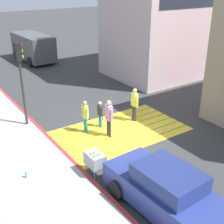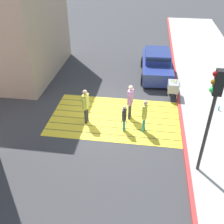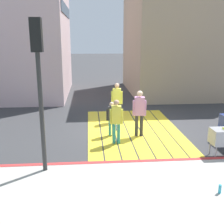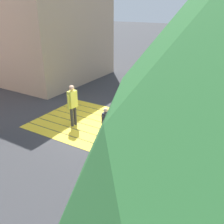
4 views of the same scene
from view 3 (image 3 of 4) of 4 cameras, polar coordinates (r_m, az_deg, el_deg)
name	(u,v)px [view 3 (image 3 of 4)]	position (r m, az deg, el deg)	size (l,w,h in m)	color
ground_plane	(133,130)	(11.72, 4.41, -3.77)	(120.00, 120.00, 0.00)	#38383A
crosswalk_stripes	(133,130)	(11.72, 4.41, -3.74)	(6.40, 3.80, 0.01)	yellow
sidewalk_west	(173,207)	(6.75, 12.32, -18.55)	(4.80, 40.00, 0.12)	#ADA8A0
curb_painted	(150,162)	(8.73, 7.82, -10.16)	(0.16, 40.00, 0.13)	#BC3333
building_far_north	(19,18)	(20.00, -18.48, 17.82)	(8.00, 6.04, 10.03)	beige
building_far_south	(180,42)	(20.48, 13.82, 13.82)	(8.00, 7.03, 7.02)	tan
traffic_light_corner	(39,66)	(7.52, -14.82, 9.03)	(0.39, 0.28, 4.24)	#2D2D2D
tennis_ball_cart	(224,137)	(9.61, 21.94, -4.70)	(0.56, 0.80, 1.02)	#99999E
water_bottle	(220,189)	(7.41, 21.24, -14.48)	(0.07, 0.07, 0.22)	#33A5BF
pedestrian_adult_lead	(117,100)	(12.63, 1.00, 2.56)	(0.27, 0.52, 1.79)	#333338
pedestrian_adult_trailing	(139,110)	(10.76, 5.63, 0.38)	(0.27, 0.53, 1.82)	#333338
pedestrian_adult_side	(116,119)	(9.96, 0.90, -1.35)	(0.24, 0.48, 1.64)	teal
pedestrian_child_with_racket	(112,117)	(10.87, -0.05, -0.96)	(0.28, 0.41, 1.37)	teal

